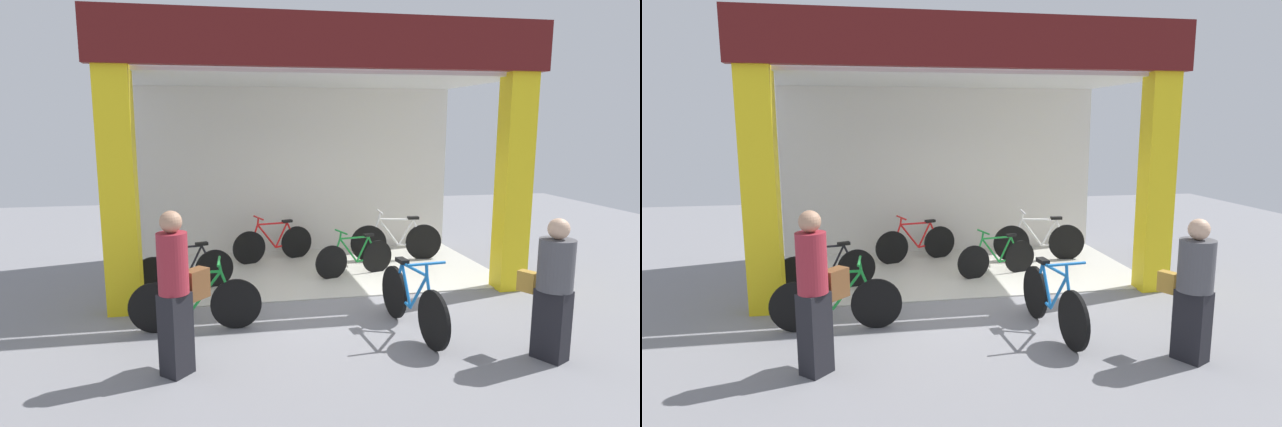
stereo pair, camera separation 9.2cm
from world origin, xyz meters
TOP-DOWN VIEW (x-y plane):
  - ground_plane at (0.00, 0.00)m, footprint 20.26×20.26m
  - shop_facade at (0.00, 1.64)m, footprint 6.33×3.39m
  - bicycle_inside_0 at (-2.10, 0.74)m, footprint 1.49×0.55m
  - bicycle_inside_1 at (1.68, 1.96)m, footprint 1.72×0.47m
  - bicycle_inside_2 at (-0.59, 2.30)m, footprint 1.52×0.56m
  - bicycle_inside_3 at (0.66, 1.09)m, footprint 1.41×0.48m
  - bicycle_parked_0 at (-1.88, -0.85)m, footprint 1.63×0.45m
  - bicycle_parked_1 at (0.75, -1.39)m, footprint 0.48×1.76m
  - pedestrian_0 at (-2.00, -1.98)m, footprint 0.57×0.60m
  - pedestrian_1 at (1.96, -2.39)m, footprint 0.51×0.64m

SIDE VIEW (x-z plane):
  - ground_plane at x=0.00m, z-range 0.00..0.00m
  - bicycle_inside_3 at x=0.66m, z-range -0.08..0.72m
  - bicycle_inside_0 at x=-2.10m, z-range -0.09..0.77m
  - bicycle_inside_2 at x=-0.59m, z-range -0.09..0.78m
  - bicycle_parked_0 at x=-1.88m, z-range -0.09..0.80m
  - bicycle_inside_1 at x=1.68m, z-range -0.09..0.85m
  - bicycle_parked_1 at x=0.75m, z-range -0.10..0.87m
  - pedestrian_1 at x=1.96m, z-range 0.03..1.60m
  - pedestrian_0 at x=-2.00m, z-range 0.02..1.74m
  - shop_facade at x=0.00m, z-range 0.16..4.15m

